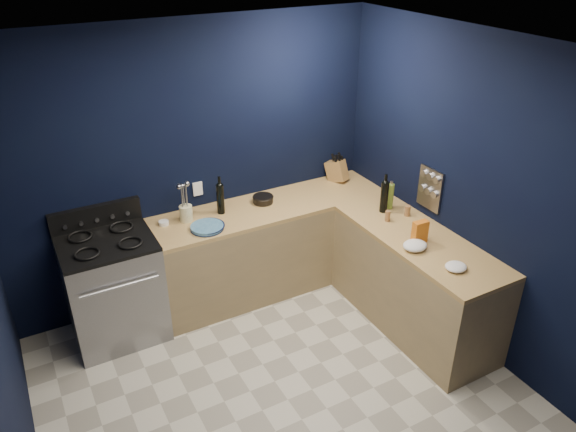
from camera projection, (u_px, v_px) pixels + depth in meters
floor at (288, 401)px, 4.22m from camera, size 3.50×3.50×0.02m
ceiling at (288, 55)px, 2.98m from camera, size 3.50×3.50×0.02m
wall_back at (195, 166)px, 4.96m from camera, size 3.50×0.02×2.60m
wall_right at (481, 200)px, 4.34m from camera, size 0.02×3.50×2.60m
cab_back at (271, 247)px, 5.37m from camera, size 2.30×0.63×0.86m
top_back at (271, 207)px, 5.16m from camera, size 2.30×0.63×0.04m
cab_right at (414, 283)px, 4.84m from camera, size 0.63×1.67×0.86m
top_right at (420, 240)px, 4.62m from camera, size 0.63×1.67×0.04m
gas_range at (114, 290)px, 4.70m from camera, size 0.76×0.66×0.92m
oven_door at (123, 311)px, 4.46m from camera, size 0.59×0.02×0.42m
cooktop at (105, 243)px, 4.47m from camera, size 0.76×0.66×0.03m
backguard at (96, 216)px, 4.66m from camera, size 0.76×0.06×0.20m
spice_panel at (430, 189)px, 4.81m from camera, size 0.02×0.28×0.38m
wall_outlet at (198, 189)px, 5.04m from camera, size 0.09×0.02×0.13m
plate_stack at (207, 227)px, 4.73m from camera, size 0.37×0.37×0.04m
ramekin at (164, 223)px, 4.81m from camera, size 0.10×0.10×0.03m
utensil_crock at (186, 213)px, 4.85m from camera, size 0.14×0.14×0.15m
wine_bottle_back at (220, 199)px, 4.94m from camera, size 0.09×0.09×0.28m
lemon_basket at (263, 199)px, 5.18m from camera, size 0.24×0.24×0.07m
knife_block at (337, 171)px, 5.60m from camera, size 0.20×0.27×0.26m
wine_bottle_right at (384, 197)px, 4.97m from camera, size 0.07×0.07×0.29m
oil_bottle at (390, 196)px, 5.04m from camera, size 0.06×0.06×0.25m
spice_jar_near at (388, 216)px, 4.85m from camera, size 0.05×0.05×0.10m
spice_jar_far at (407, 211)px, 4.94m from camera, size 0.05×0.05×0.10m
crouton_bag at (420, 232)px, 4.51m from camera, size 0.13×0.07×0.19m
towel_front at (415, 246)px, 4.43m from camera, size 0.23×0.21×0.07m
towel_end at (456, 267)px, 4.18m from camera, size 0.21×0.20×0.05m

